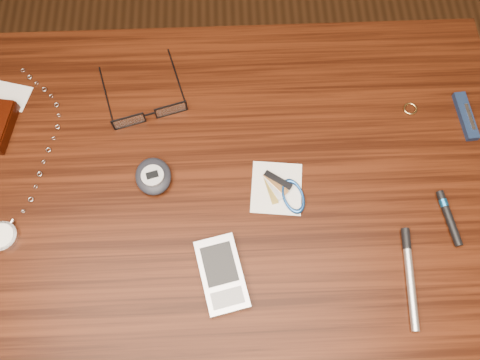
{
  "coord_description": "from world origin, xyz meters",
  "views": [
    {
      "loc": [
        0.03,
        -0.25,
        1.46
      ],
      "look_at": [
        0.04,
        0.03,
        0.76
      ],
      "focal_mm": 35.0,
      "sensor_mm": 36.0,
      "label": 1
    }
  ],
  "objects_px": {
    "desk": "(219,219)",
    "pda_phone": "(222,274)",
    "eyeglasses": "(149,112)",
    "silver_pen": "(409,270)",
    "pocket_watch": "(5,229)",
    "notepad_keys": "(285,192)",
    "pedometer": "(153,176)",
    "pocket_knife": "(466,116)"
  },
  "relations": [
    {
      "from": "desk",
      "to": "pda_phone",
      "type": "relative_size",
      "value": 7.98
    },
    {
      "from": "desk",
      "to": "pda_phone",
      "type": "bearing_deg",
      "value": -87.05
    },
    {
      "from": "eyeglasses",
      "to": "silver_pen",
      "type": "xyz_separation_m",
      "value": [
        0.4,
        -0.29,
        -0.01
      ]
    },
    {
      "from": "pocket_watch",
      "to": "notepad_keys",
      "type": "height_order",
      "value": "pocket_watch"
    },
    {
      "from": "pocket_watch",
      "to": "notepad_keys",
      "type": "relative_size",
      "value": 3.35
    },
    {
      "from": "desk",
      "to": "silver_pen",
      "type": "height_order",
      "value": "silver_pen"
    },
    {
      "from": "notepad_keys",
      "to": "silver_pen",
      "type": "relative_size",
      "value": 0.65
    },
    {
      "from": "pda_phone",
      "to": "notepad_keys",
      "type": "height_order",
      "value": "pda_phone"
    },
    {
      "from": "eyeglasses",
      "to": "desk",
      "type": "bearing_deg",
      "value": -55.16
    },
    {
      "from": "pocket_watch",
      "to": "silver_pen",
      "type": "relative_size",
      "value": 2.19
    },
    {
      "from": "pocket_watch",
      "to": "pedometer",
      "type": "xyz_separation_m",
      "value": [
        0.23,
        0.08,
        0.01
      ]
    },
    {
      "from": "pocket_watch",
      "to": "pda_phone",
      "type": "distance_m",
      "value": 0.35
    },
    {
      "from": "pedometer",
      "to": "silver_pen",
      "type": "distance_m",
      "value": 0.43
    },
    {
      "from": "pda_phone",
      "to": "pocket_knife",
      "type": "bearing_deg",
      "value": 30.98
    },
    {
      "from": "pocket_watch",
      "to": "pedometer",
      "type": "height_order",
      "value": "pedometer"
    },
    {
      "from": "notepad_keys",
      "to": "desk",
      "type": "bearing_deg",
      "value": -175.2
    },
    {
      "from": "eyeglasses",
      "to": "pedometer",
      "type": "bearing_deg",
      "value": -84.86
    },
    {
      "from": "pda_phone",
      "to": "pocket_knife",
      "type": "xyz_separation_m",
      "value": [
        0.43,
        0.26,
        -0.0
      ]
    },
    {
      "from": "pedometer",
      "to": "notepad_keys",
      "type": "xyz_separation_m",
      "value": [
        0.21,
        -0.03,
        -0.01
      ]
    },
    {
      "from": "eyeglasses",
      "to": "silver_pen",
      "type": "relative_size",
      "value": 1.07
    },
    {
      "from": "pda_phone",
      "to": "pocket_watch",
      "type": "bearing_deg",
      "value": 166.05
    },
    {
      "from": "notepad_keys",
      "to": "pocket_knife",
      "type": "bearing_deg",
      "value": 21.41
    },
    {
      "from": "pocket_watch",
      "to": "desk",
      "type": "bearing_deg",
      "value": 6.46
    },
    {
      "from": "pedometer",
      "to": "notepad_keys",
      "type": "bearing_deg",
      "value": -8.51
    },
    {
      "from": "eyeglasses",
      "to": "pocket_watch",
      "type": "distance_m",
      "value": 0.3
    },
    {
      "from": "eyeglasses",
      "to": "silver_pen",
      "type": "distance_m",
      "value": 0.49
    },
    {
      "from": "pda_phone",
      "to": "pocket_knife",
      "type": "distance_m",
      "value": 0.5
    },
    {
      "from": "desk",
      "to": "silver_pen",
      "type": "distance_m",
      "value": 0.33
    },
    {
      "from": "desk",
      "to": "pocket_knife",
      "type": "bearing_deg",
      "value": 17.37
    },
    {
      "from": "pda_phone",
      "to": "pedometer",
      "type": "distance_m",
      "value": 0.19
    },
    {
      "from": "desk",
      "to": "eyeglasses",
      "type": "distance_m",
      "value": 0.23
    },
    {
      "from": "pedometer",
      "to": "eyeglasses",
      "type": "bearing_deg",
      "value": 95.14
    },
    {
      "from": "pocket_watch",
      "to": "silver_pen",
      "type": "height_order",
      "value": "same"
    },
    {
      "from": "pocket_knife",
      "to": "desk",
      "type": "bearing_deg",
      "value": -162.63
    },
    {
      "from": "pocket_watch",
      "to": "pedometer",
      "type": "bearing_deg",
      "value": 18.9
    },
    {
      "from": "pda_phone",
      "to": "silver_pen",
      "type": "xyz_separation_m",
      "value": [
        0.28,
        -0.0,
        -0.0
      ]
    },
    {
      "from": "desk",
      "to": "pedometer",
      "type": "distance_m",
      "value": 0.16
    },
    {
      "from": "eyeglasses",
      "to": "pda_phone",
      "type": "distance_m",
      "value": 0.31
    },
    {
      "from": "pocket_watch",
      "to": "pda_phone",
      "type": "bearing_deg",
      "value": -13.95
    },
    {
      "from": "desk",
      "to": "pocket_watch",
      "type": "height_order",
      "value": "pocket_watch"
    },
    {
      "from": "notepad_keys",
      "to": "silver_pen",
      "type": "bearing_deg",
      "value": -36.9
    },
    {
      "from": "eyeglasses",
      "to": "notepad_keys",
      "type": "bearing_deg",
      "value": -34.1
    }
  ]
}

